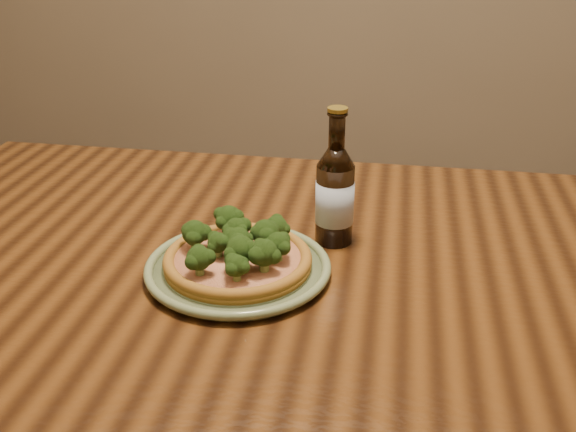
% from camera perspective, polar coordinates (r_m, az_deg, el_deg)
% --- Properties ---
extents(table, '(1.60, 0.90, 0.75)m').
position_cam_1_polar(table, '(1.08, 3.80, -8.60)').
color(table, '#4A2910').
rests_on(table, ground).
extents(plate, '(0.28, 0.28, 0.02)m').
position_cam_1_polar(plate, '(1.01, -4.25, -4.38)').
color(plate, '#707F57').
rests_on(plate, table).
extents(pizza, '(0.22, 0.22, 0.07)m').
position_cam_1_polar(pizza, '(1.00, -4.20, -3.28)').
color(pizza, '#926221').
rests_on(pizza, plate).
extents(beer_bottle, '(0.06, 0.06, 0.22)m').
position_cam_1_polar(beer_bottle, '(1.07, 3.99, 1.87)').
color(beer_bottle, black).
rests_on(beer_bottle, table).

